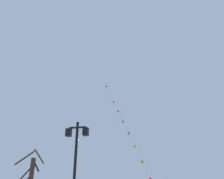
{
  "coord_description": "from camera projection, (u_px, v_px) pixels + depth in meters",
  "views": [
    {
      "loc": [
        0.63,
        -2.86,
        1.36
      ],
      "look_at": [
        -2.5,
        13.97,
        9.43
      ],
      "focal_mm": 38.38,
      "sensor_mm": 36.0,
      "label": 1
    }
  ],
  "objects": [
    {
      "name": "twin_lantern_lamp_post",
      "position": [
        76.0,
        153.0,
        11.99
      ],
      "size": [
        1.2,
        0.28,
        5.21
      ],
      "color": "black",
      "rests_on": "ground_plane"
    },
    {
      "name": "kite_train",
      "position": [
        127.0,
        129.0,
        26.99
      ],
      "size": [
        7.28,
        9.76,
        16.88
      ],
      "color": "brown",
      "rests_on": "ground_plane"
    }
  ]
}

